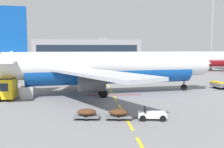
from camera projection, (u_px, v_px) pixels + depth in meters
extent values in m
plane|color=slate|center=(206.00, 80.00, 57.90)|extent=(400.00, 400.00, 0.00)
cube|color=yellow|center=(142.00, 147.00, 17.80)|extent=(0.24, 4.00, 0.01)
cube|color=yellow|center=(129.00, 124.00, 23.36)|extent=(0.24, 4.00, 0.01)
cube|color=yellow|center=(121.00, 108.00, 29.59)|extent=(0.24, 4.00, 0.01)
cube|color=yellow|center=(115.00, 98.00, 35.59)|extent=(0.24, 4.00, 0.01)
cube|color=yellow|center=(111.00, 91.00, 41.83)|extent=(0.24, 4.00, 0.01)
cube|color=yellow|center=(108.00, 85.00, 48.63)|extent=(0.24, 4.00, 0.01)
cube|color=yellow|center=(106.00, 81.00, 55.07)|extent=(0.24, 4.00, 0.01)
cube|color=yellow|center=(104.00, 78.00, 61.07)|extent=(0.24, 4.00, 0.01)
cube|color=yellow|center=(103.00, 76.00, 66.79)|extent=(0.24, 4.00, 0.01)
cube|color=yellow|center=(101.00, 73.00, 73.26)|extent=(0.24, 4.00, 0.01)
cube|color=yellow|center=(100.00, 71.00, 80.49)|extent=(0.24, 4.00, 0.01)
cube|color=yellow|center=(99.00, 69.00, 87.87)|extent=(0.24, 4.00, 0.01)
cube|color=yellow|center=(98.00, 68.00, 94.53)|extent=(0.24, 4.00, 0.01)
cube|color=yellow|center=(98.00, 67.00, 101.70)|extent=(0.24, 4.00, 0.01)
cube|color=#B21414|center=(113.00, 95.00, 38.10)|extent=(8.00, 0.40, 0.01)
cylinder|color=white|center=(112.00, 65.00, 38.99)|extent=(30.30, 8.99, 3.80)
cylinder|color=#0F479E|center=(112.00, 72.00, 39.09)|extent=(24.73, 7.72, 3.50)
cone|color=white|center=(202.00, 63.00, 42.90)|extent=(4.10, 4.28, 3.72)
cube|color=#192333|center=(196.00, 59.00, 42.57)|extent=(2.07, 3.09, 0.60)
cube|color=#0F479E|center=(9.00, 29.00, 34.91)|extent=(4.40, 1.12, 6.00)
cube|color=white|center=(8.00, 60.00, 38.18)|extent=(4.27, 6.86, 0.24)
cube|color=white|center=(1.00, 62.00, 32.03)|extent=(4.27, 6.86, 0.24)
cube|color=#B7BCC6|center=(77.00, 65.00, 46.17)|extent=(7.47, 17.55, 0.36)
cube|color=#B7BCC6|center=(98.00, 74.00, 29.83)|extent=(12.51, 17.17, 0.36)
cylinder|color=#4C4F54|center=(79.00, 75.00, 43.38)|extent=(3.52, 2.63, 2.10)
cylinder|color=black|center=(89.00, 75.00, 43.80)|extent=(0.43, 1.78, 1.79)
cylinder|color=#4C4F54|center=(92.00, 83.00, 32.81)|extent=(3.52, 2.63, 2.10)
cylinder|color=black|center=(104.00, 83.00, 33.23)|extent=(0.43, 1.78, 1.79)
cylinder|color=gray|center=(184.00, 79.00, 42.31)|extent=(0.28, 0.28, 2.67)
cylinder|color=black|center=(184.00, 87.00, 42.43)|extent=(1.02, 0.45, 0.99)
cylinder|color=gray|center=(95.00, 80.00, 41.20)|extent=(0.28, 0.28, 2.61)
cylinder|color=black|center=(95.00, 88.00, 41.65)|extent=(1.14, 0.54, 1.10)
cylinder|color=black|center=(96.00, 88.00, 40.98)|extent=(1.14, 0.54, 1.10)
cylinder|color=gray|center=(103.00, 84.00, 36.20)|extent=(0.28, 0.28, 2.61)
cylinder|color=black|center=(102.00, 93.00, 36.65)|extent=(1.14, 0.54, 1.10)
cylinder|color=black|center=(104.00, 94.00, 35.98)|extent=(1.14, 0.54, 1.10)
cube|color=yellow|center=(217.00, 82.00, 43.94)|extent=(1.13, 2.60, 0.24)
cylinder|color=black|center=(215.00, 85.00, 45.54)|extent=(0.96, 0.55, 0.90)
cylinder|color=silver|center=(222.00, 58.00, 78.95)|extent=(28.49, 12.35, 3.63)
cylinder|color=maroon|center=(222.00, 61.00, 79.05)|extent=(23.31, 10.42, 3.34)
cone|color=silver|center=(173.00, 57.00, 82.16)|extent=(4.28, 4.42, 3.56)
cube|color=#192333|center=(176.00, 55.00, 81.88)|extent=(2.30, 3.06, 0.57)
cylinder|color=gray|center=(183.00, 65.00, 81.70)|extent=(0.27, 0.27, 2.55)
cylinder|color=black|center=(182.00, 69.00, 81.82)|extent=(0.98, 0.55, 0.95)
cylinder|color=black|center=(3.00, 95.00, 35.56)|extent=(1.00, 0.32, 1.00)
cube|color=black|center=(0.00, 81.00, 49.58)|extent=(3.77, 7.34, 0.60)
cube|color=yellow|center=(6.00, 75.00, 51.79)|extent=(2.74, 2.80, 1.10)
cube|color=#192333|center=(9.00, 74.00, 52.91)|extent=(1.89, 0.45, 0.64)
cylinder|color=black|center=(1.00, 81.00, 51.96)|extent=(0.47, 1.00, 0.96)
cylinder|color=black|center=(12.00, 81.00, 51.68)|extent=(0.47, 1.00, 0.96)
cylinder|color=black|center=(0.00, 84.00, 47.25)|extent=(0.47, 1.00, 0.96)
cube|color=silver|center=(152.00, 115.00, 24.78)|extent=(2.75, 1.70, 0.44)
cube|color=black|center=(145.00, 110.00, 24.76)|extent=(0.25, 1.13, 0.56)
cylinder|color=black|center=(160.00, 115.00, 25.46)|extent=(0.58, 0.24, 0.56)
cylinder|color=black|center=(163.00, 119.00, 24.07)|extent=(0.58, 0.24, 0.56)
cylinder|color=black|center=(141.00, 115.00, 25.52)|extent=(0.58, 0.24, 0.56)
cylinder|color=black|center=(143.00, 118.00, 24.12)|extent=(0.58, 0.24, 0.56)
cube|color=slate|center=(119.00, 116.00, 24.88)|extent=(2.56, 1.77, 0.12)
ellipsoid|color=#4C2D19|center=(119.00, 112.00, 24.85)|extent=(1.95, 1.41, 0.64)
cylinder|color=black|center=(119.00, 115.00, 25.56)|extent=(0.45, 0.19, 0.44)
cylinder|color=black|center=(119.00, 119.00, 24.22)|extent=(0.45, 0.19, 0.44)
cube|color=slate|center=(87.00, 116.00, 24.97)|extent=(2.56, 1.77, 0.12)
ellipsoid|color=#4C2D19|center=(87.00, 112.00, 24.94)|extent=(1.95, 1.41, 0.64)
cylinder|color=black|center=(88.00, 115.00, 25.65)|extent=(0.45, 0.19, 0.44)
cylinder|color=black|center=(86.00, 119.00, 24.31)|extent=(0.45, 0.19, 0.44)
cube|color=#B7BCC6|center=(27.00, 92.00, 35.50)|extent=(1.81, 1.78, 1.60)
cube|color=silver|center=(27.00, 92.00, 35.50)|extent=(1.61, 0.28, 1.36)
cylinder|color=slate|center=(211.00, 69.00, 84.57)|extent=(0.70, 0.70, 0.60)
cylinder|color=#9EA0A5|center=(212.00, 27.00, 83.37)|extent=(0.36, 0.36, 26.84)
cube|color=gray|center=(87.00, 50.00, 182.58)|extent=(70.51, 22.31, 13.06)
cube|color=#192333|center=(87.00, 49.00, 171.40)|extent=(64.87, 0.12, 4.70)
cube|color=gray|center=(103.00, 39.00, 182.84)|extent=(6.00, 5.00, 1.60)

